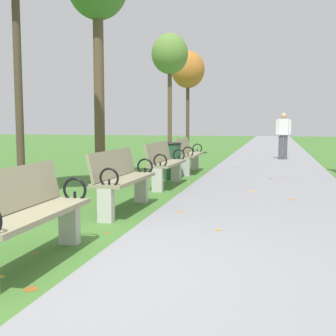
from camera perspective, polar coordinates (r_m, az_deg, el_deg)
ground_plane at (r=4.07m, az=-11.55°, el=-12.89°), size 80.00×80.00×0.00m
paved_walkway at (r=21.52m, az=13.18°, el=2.30°), size 3.06×44.00×0.02m
park_bench_1 at (r=4.21m, az=-17.69°, el=-5.58°), size 0.49×1.61×0.90m
park_bench_2 at (r=6.50m, az=-5.97°, el=-1.36°), size 0.51×1.61×0.90m
park_bench_3 at (r=8.99m, az=-0.40°, el=0.68°), size 0.50×1.61×0.90m
park_bench_4 at (r=11.50m, az=2.69°, el=1.81°), size 0.51×1.61×0.90m
tree_4 at (r=14.14m, az=0.23°, el=14.31°), size 1.14×1.14×4.06m
tree_5 at (r=17.33m, az=2.58°, el=12.47°), size 1.28×1.28×4.03m
pedestrian_walking at (r=15.94m, az=14.67°, el=4.36°), size 0.53×0.23×1.62m
trash_bin at (r=10.21m, az=0.44°, el=0.96°), size 0.48×0.48×0.84m
scattered_leaves at (r=7.64m, az=-2.10°, el=-3.85°), size 4.38×12.47×0.02m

